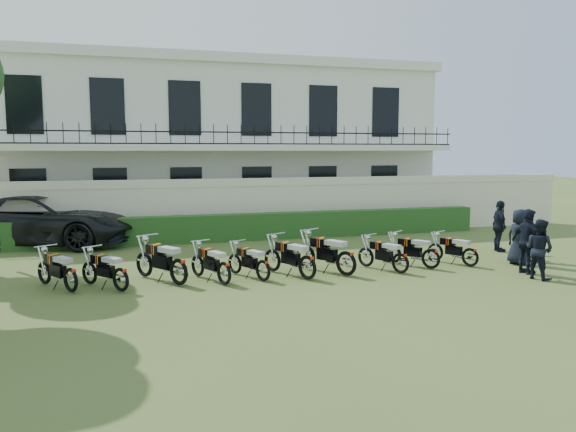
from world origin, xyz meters
name	(u,v)px	position (x,y,z in m)	size (l,w,h in m)	color
ground	(290,284)	(0.00, 0.00, 0.00)	(100.00, 100.00, 0.00)	#455522
perimeter_wall	(231,208)	(0.00, 8.00, 1.17)	(30.00, 0.35, 2.30)	beige
hedge	(261,226)	(1.00, 7.20, 0.50)	(18.00, 0.60, 1.00)	#284C1B
building	(208,144)	(0.00, 13.96, 3.71)	(20.40, 9.60, 7.40)	silver
motorcycle_0	(70,274)	(-5.29, 0.55, 0.47)	(1.11, 1.60, 1.02)	black
motorcycle_1	(121,274)	(-4.15, 0.28, 0.46)	(1.18, 1.51, 1.00)	black
motorcycle_2	(179,265)	(-2.76, 0.52, 0.54)	(1.24, 1.85, 1.16)	black
motorcycle_3	(224,268)	(-1.66, 0.25, 0.46)	(0.88, 1.73, 1.01)	black
motorcycle_4	(263,265)	(-0.62, 0.39, 0.44)	(0.88, 1.59, 0.95)	black
motorcycle_5	(307,261)	(0.53, 0.21, 0.50)	(1.02, 1.84, 1.09)	black
motorcycle_6	(346,257)	(1.67, 0.31, 0.53)	(1.15, 1.89, 1.16)	black
motorcycle_7	(401,258)	(3.22, 0.19, 0.45)	(0.90, 1.65, 0.98)	black
motorcycle_8	(431,254)	(4.34, 0.49, 0.46)	(1.07, 1.56, 0.99)	black
motorcycle_9	(470,253)	(5.61, 0.44, 0.43)	(0.86, 1.58, 0.94)	black
suv	(43,220)	(-6.79, 8.09, 0.91)	(3.02, 6.55, 1.82)	black
officer_1	(539,249)	(6.46, -1.34, 0.80)	(0.78, 0.60, 1.60)	black
officer_2	(528,242)	(6.59, -0.73, 0.88)	(1.04, 0.43, 1.77)	black
officer_3	(519,237)	(7.24, 0.40, 0.83)	(0.81, 0.53, 1.66)	black
officer_4	(528,235)	(7.94, 0.86, 0.80)	(0.78, 0.61, 1.60)	black
officer_5	(499,226)	(8.05, 2.40, 0.86)	(1.01, 0.42, 1.72)	black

